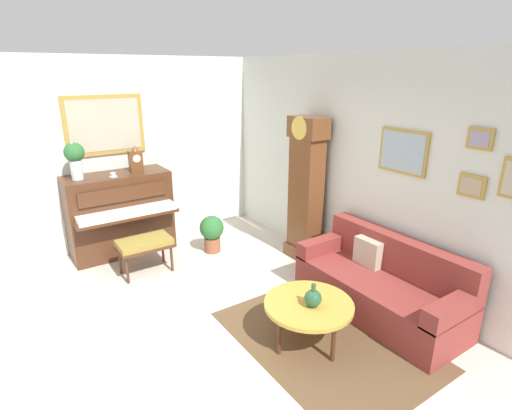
{
  "coord_description": "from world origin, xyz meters",
  "views": [
    {
      "loc": [
        3.45,
        -1.41,
        2.6
      ],
      "look_at": [
        -0.35,
        1.14,
        1.05
      ],
      "focal_mm": 28.1,
      "sensor_mm": 36.0,
      "label": 1
    }
  ],
  "objects_px": {
    "piano_bench": "(144,245)",
    "green_jug": "(313,298)",
    "piano": "(120,213)",
    "coffee_table": "(309,305)",
    "teacup": "(113,175)",
    "potted_plant": "(212,231)",
    "grandfather_clock": "(306,194)",
    "couch": "(381,285)",
    "mantel_clock": "(136,160)",
    "flower_vase": "(75,156)"
  },
  "relations": [
    {
      "from": "piano_bench",
      "to": "green_jug",
      "type": "relative_size",
      "value": 2.92
    },
    {
      "from": "piano",
      "to": "coffee_table",
      "type": "height_order",
      "value": "piano"
    },
    {
      "from": "teacup",
      "to": "potted_plant",
      "type": "bearing_deg",
      "value": 62.67
    },
    {
      "from": "grandfather_clock",
      "to": "green_jug",
      "type": "relative_size",
      "value": 8.46
    },
    {
      "from": "grandfather_clock",
      "to": "teacup",
      "type": "bearing_deg",
      "value": -124.72
    },
    {
      "from": "teacup",
      "to": "potted_plant",
      "type": "relative_size",
      "value": 0.21
    },
    {
      "from": "coffee_table",
      "to": "teacup",
      "type": "relative_size",
      "value": 7.59
    },
    {
      "from": "couch",
      "to": "teacup",
      "type": "bearing_deg",
      "value": -146.48
    },
    {
      "from": "grandfather_clock",
      "to": "coffee_table",
      "type": "distance_m",
      "value": 2.0
    },
    {
      "from": "grandfather_clock",
      "to": "coffee_table",
      "type": "bearing_deg",
      "value": -39.01
    },
    {
      "from": "piano_bench",
      "to": "green_jug",
      "type": "height_order",
      "value": "green_jug"
    },
    {
      "from": "piano_bench",
      "to": "teacup",
      "type": "height_order",
      "value": "teacup"
    },
    {
      "from": "mantel_clock",
      "to": "green_jug",
      "type": "distance_m",
      "value": 3.37
    },
    {
      "from": "piano",
      "to": "green_jug",
      "type": "bearing_deg",
      "value": 15.65
    },
    {
      "from": "piano",
      "to": "green_jug",
      "type": "relative_size",
      "value": 6.0
    },
    {
      "from": "coffee_table",
      "to": "teacup",
      "type": "bearing_deg",
      "value": -162.0
    },
    {
      "from": "coffee_table",
      "to": "teacup",
      "type": "xyz_separation_m",
      "value": [
        -3.01,
        -0.98,
        0.81
      ]
    },
    {
      "from": "piano_bench",
      "to": "flower_vase",
      "type": "relative_size",
      "value": 1.21
    },
    {
      "from": "piano_bench",
      "to": "couch",
      "type": "relative_size",
      "value": 0.37
    },
    {
      "from": "piano_bench",
      "to": "potted_plant",
      "type": "distance_m",
      "value": 1.06
    },
    {
      "from": "couch",
      "to": "mantel_clock",
      "type": "relative_size",
      "value": 5.0
    },
    {
      "from": "piano_bench",
      "to": "green_jug",
      "type": "xyz_separation_m",
      "value": [
        2.37,
        0.84,
        0.12
      ]
    },
    {
      "from": "couch",
      "to": "flower_vase",
      "type": "relative_size",
      "value": 3.28
    },
    {
      "from": "couch",
      "to": "teacup",
      "type": "height_order",
      "value": "teacup"
    },
    {
      "from": "potted_plant",
      "to": "grandfather_clock",
      "type": "bearing_deg",
      "value": 48.1
    },
    {
      "from": "piano",
      "to": "potted_plant",
      "type": "bearing_deg",
      "value": 56.15
    },
    {
      "from": "couch",
      "to": "coffee_table",
      "type": "height_order",
      "value": "couch"
    },
    {
      "from": "piano_bench",
      "to": "coffee_table",
      "type": "bearing_deg",
      "value": 20.24
    },
    {
      "from": "piano_bench",
      "to": "piano",
      "type": "bearing_deg",
      "value": -176.3
    },
    {
      "from": "couch",
      "to": "teacup",
      "type": "distance_m",
      "value": 3.76
    },
    {
      "from": "piano",
      "to": "green_jug",
      "type": "height_order",
      "value": "piano"
    },
    {
      "from": "flower_vase",
      "to": "coffee_table",
      "type": "bearing_deg",
      "value": 24.19
    },
    {
      "from": "piano_bench",
      "to": "grandfather_clock",
      "type": "xyz_separation_m",
      "value": [
        0.82,
        2.06,
        0.56
      ]
    },
    {
      "from": "piano",
      "to": "couch",
      "type": "bearing_deg",
      "value": 31.47
    },
    {
      "from": "piano",
      "to": "piano_bench",
      "type": "height_order",
      "value": "piano"
    },
    {
      "from": "couch",
      "to": "green_jug",
      "type": "bearing_deg",
      "value": -88.57
    },
    {
      "from": "piano_bench",
      "to": "flower_vase",
      "type": "xyz_separation_m",
      "value": [
        -0.83,
        -0.56,
        1.1
      ]
    },
    {
      "from": "piano_bench",
      "to": "teacup",
      "type": "distance_m",
      "value": 1.08
    },
    {
      "from": "couch",
      "to": "flower_vase",
      "type": "xyz_separation_m",
      "value": [
        -3.18,
        -2.45,
        1.2
      ]
    },
    {
      "from": "coffee_table",
      "to": "potted_plant",
      "type": "distance_m",
      "value": 2.41
    },
    {
      "from": "grandfather_clock",
      "to": "coffee_table",
      "type": "xyz_separation_m",
      "value": [
        1.49,
        -1.21,
        -0.56
      ]
    },
    {
      "from": "couch",
      "to": "piano_bench",
      "type": "bearing_deg",
      "value": -141.12
    },
    {
      "from": "piano_bench",
      "to": "couch",
      "type": "bearing_deg",
      "value": 38.88
    },
    {
      "from": "piano_bench",
      "to": "coffee_table",
      "type": "distance_m",
      "value": 2.46
    },
    {
      "from": "teacup",
      "to": "green_jug",
      "type": "distance_m",
      "value": 3.3
    },
    {
      "from": "coffee_table",
      "to": "couch",
      "type": "bearing_deg",
      "value": 87.95
    },
    {
      "from": "coffee_table",
      "to": "piano",
      "type": "bearing_deg",
      "value": -163.92
    },
    {
      "from": "teacup",
      "to": "potted_plant",
      "type": "xyz_separation_m",
      "value": [
        0.61,
        1.17,
        -0.9
      ]
    },
    {
      "from": "flower_vase",
      "to": "couch",
      "type": "bearing_deg",
      "value": 37.65
    },
    {
      "from": "potted_plant",
      "to": "coffee_table",
      "type": "bearing_deg",
      "value": -4.69
    }
  ]
}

